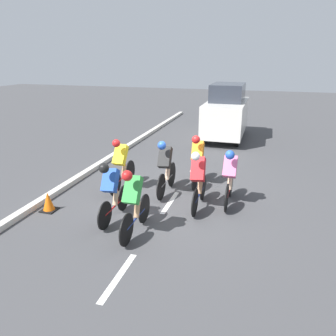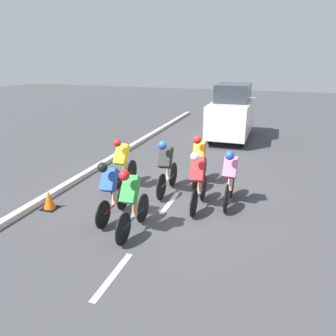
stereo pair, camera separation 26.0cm
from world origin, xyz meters
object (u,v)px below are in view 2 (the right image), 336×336
object	(u,v)px
cyclist_yellow	(122,163)
traffic_cone	(49,200)
cyclist_red	(198,179)
cyclist_black	(166,166)
cyclist_pink	(230,176)
support_car	(232,113)
cyclist_orange	(199,159)
cyclist_green	(131,200)
cyclist_blue	(110,188)

from	to	relation	value
cyclist_yellow	traffic_cone	bearing A→B (deg)	55.95
cyclist_yellow	cyclist_red	size ratio (longest dim) A/B	1.02
cyclist_black	cyclist_pink	size ratio (longest dim) A/B	1.04
cyclist_yellow	cyclist_pink	size ratio (longest dim) A/B	1.02
cyclist_black	support_car	world-z (taller)	support_car
cyclist_orange	cyclist_black	bearing A→B (deg)	50.18
cyclist_yellow	cyclist_pink	bearing A→B (deg)	177.81
cyclist_pink	traffic_cone	distance (m)	4.56
cyclist_yellow	cyclist_orange	bearing A→B (deg)	-154.19
cyclist_green	cyclist_black	world-z (taller)	cyclist_black
cyclist_blue	traffic_cone	bearing A→B (deg)	0.04
support_car	traffic_cone	distance (m)	9.42
cyclist_yellow	cyclist_blue	xyz separation A→B (m)	(-0.56, 1.76, -0.02)
cyclist_yellow	cyclist_blue	size ratio (longest dim) A/B	1.05
cyclist_orange	cyclist_yellow	bearing A→B (deg)	25.81
cyclist_green	cyclist_red	world-z (taller)	cyclist_red
cyclist_orange	cyclist_red	distance (m)	1.56
cyclist_orange	cyclist_green	bearing A→B (deg)	77.49
cyclist_yellow	traffic_cone	distance (m)	2.20
cyclist_green	cyclist_black	distance (m)	2.30
cyclist_orange	cyclist_blue	xyz separation A→B (m)	(1.43, 2.72, -0.03)
cyclist_red	support_car	bearing A→B (deg)	-87.69
cyclist_orange	support_car	bearing A→B (deg)	-90.24
cyclist_yellow	cyclist_blue	world-z (taller)	cyclist_yellow
cyclist_red	cyclist_yellow	bearing A→B (deg)	-13.69
cyclist_green	traffic_cone	xyz separation A→B (m)	(2.47, -0.45, -0.57)
support_car	traffic_cone	size ratio (longest dim) A/B	8.10
cyclist_green	cyclist_blue	size ratio (longest dim) A/B	1.03
cyclist_red	support_car	distance (m)	7.63
cyclist_black	support_car	xyz separation A→B (m)	(-0.74, -6.95, 0.39)
cyclist_green	support_car	world-z (taller)	support_car
cyclist_green	cyclist_orange	world-z (taller)	cyclist_orange
cyclist_blue	cyclist_pink	size ratio (longest dim) A/B	0.98
traffic_cone	cyclist_orange	bearing A→B (deg)	-139.42
cyclist_yellow	cyclist_black	world-z (taller)	cyclist_black
cyclist_blue	traffic_cone	xyz separation A→B (m)	(1.75, 0.00, -0.55)
cyclist_black	cyclist_pink	distance (m)	1.77
cyclist_orange	cyclist_pink	size ratio (longest dim) A/B	1.01
traffic_cone	cyclist_blue	bearing A→B (deg)	-179.96
cyclist_orange	traffic_cone	world-z (taller)	cyclist_orange
cyclist_red	cyclist_blue	distance (m)	2.13
cyclist_green	traffic_cone	bearing A→B (deg)	-10.20
cyclist_red	support_car	size ratio (longest dim) A/B	0.42
cyclist_pink	support_car	distance (m)	7.25
cyclist_yellow	support_car	world-z (taller)	support_car
cyclist_yellow	cyclist_blue	distance (m)	1.84
cyclist_orange	cyclist_red	xyz separation A→B (m)	(-0.33, 1.53, -0.02)
cyclist_yellow	cyclist_red	xyz separation A→B (m)	(-2.32, 0.57, -0.00)
support_car	cyclist_green	bearing A→B (deg)	85.50
cyclist_pink	traffic_cone	bearing A→B (deg)	21.29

